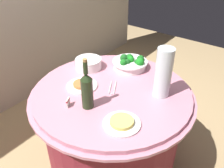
{
  "coord_description": "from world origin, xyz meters",
  "views": [
    {
      "loc": [
        -1.08,
        -0.83,
        1.68
      ],
      "look_at": [
        0.0,
        0.0,
        0.79
      ],
      "focal_mm": 37.96,
      "sensor_mm": 36.0,
      "label": 1
    }
  ],
  "objects_px": {
    "plate_stack": "(88,64)",
    "food_plate_peanuts": "(82,85)",
    "broccoli_bowl": "(130,63)",
    "decorative_fruit_vase": "(163,76)",
    "food_plate_noodles": "(122,123)",
    "label_placard_front": "(68,102)",
    "serving_tongs": "(113,88)",
    "wine_bottle": "(87,90)"
  },
  "relations": [
    {
      "from": "plate_stack",
      "to": "food_plate_peanuts",
      "type": "xyz_separation_m",
      "value": [
        -0.23,
        -0.15,
        -0.03
      ]
    },
    {
      "from": "broccoli_bowl",
      "to": "food_plate_peanuts",
      "type": "distance_m",
      "value": 0.45
    },
    {
      "from": "serving_tongs",
      "to": "label_placard_front",
      "type": "height_order",
      "value": "label_placard_front"
    },
    {
      "from": "broccoli_bowl",
      "to": "food_plate_peanuts",
      "type": "xyz_separation_m",
      "value": [
        -0.44,
        0.12,
        -0.03
      ]
    },
    {
      "from": "plate_stack",
      "to": "wine_bottle",
      "type": "height_order",
      "value": "wine_bottle"
    },
    {
      "from": "decorative_fruit_vase",
      "to": "serving_tongs",
      "type": "xyz_separation_m",
      "value": [
        -0.14,
        0.3,
        -0.14
      ]
    },
    {
      "from": "serving_tongs",
      "to": "food_plate_peanuts",
      "type": "xyz_separation_m",
      "value": [
        -0.12,
        0.19,
        0.01
      ]
    },
    {
      "from": "plate_stack",
      "to": "food_plate_noodles",
      "type": "relative_size",
      "value": 0.95
    },
    {
      "from": "food_plate_peanuts",
      "to": "decorative_fruit_vase",
      "type": "bearing_deg",
      "value": -62.61
    },
    {
      "from": "food_plate_noodles",
      "to": "label_placard_front",
      "type": "relative_size",
      "value": 4.0
    },
    {
      "from": "plate_stack",
      "to": "label_placard_front",
      "type": "height_order",
      "value": "plate_stack"
    },
    {
      "from": "broccoli_bowl",
      "to": "serving_tongs",
      "type": "bearing_deg",
      "value": -167.98
    },
    {
      "from": "decorative_fruit_vase",
      "to": "food_plate_peanuts",
      "type": "relative_size",
      "value": 1.55
    },
    {
      "from": "wine_bottle",
      "to": "food_plate_peanuts",
      "type": "relative_size",
      "value": 1.53
    },
    {
      "from": "serving_tongs",
      "to": "decorative_fruit_vase",
      "type": "bearing_deg",
      "value": -65.35
    },
    {
      "from": "broccoli_bowl",
      "to": "food_plate_noodles",
      "type": "distance_m",
      "value": 0.67
    },
    {
      "from": "broccoli_bowl",
      "to": "serving_tongs",
      "type": "distance_m",
      "value": 0.33
    },
    {
      "from": "serving_tongs",
      "to": "wine_bottle",
      "type": "bearing_deg",
      "value": 179.93
    },
    {
      "from": "wine_bottle",
      "to": "food_plate_peanuts",
      "type": "height_order",
      "value": "wine_bottle"
    },
    {
      "from": "broccoli_bowl",
      "to": "decorative_fruit_vase",
      "type": "xyz_separation_m",
      "value": [
        -0.18,
        -0.37,
        0.1
      ]
    },
    {
      "from": "decorative_fruit_vase",
      "to": "serving_tongs",
      "type": "bearing_deg",
      "value": 114.65
    },
    {
      "from": "decorative_fruit_vase",
      "to": "label_placard_front",
      "type": "relative_size",
      "value": 6.18
    },
    {
      "from": "plate_stack",
      "to": "wine_bottle",
      "type": "xyz_separation_m",
      "value": [
        -0.37,
        -0.33,
        0.09
      ]
    },
    {
      "from": "serving_tongs",
      "to": "label_placard_front",
      "type": "relative_size",
      "value": 2.91
    },
    {
      "from": "food_plate_noodles",
      "to": "label_placard_front",
      "type": "height_order",
      "value": "label_placard_front"
    },
    {
      "from": "wine_bottle",
      "to": "food_plate_peanuts",
      "type": "distance_m",
      "value": 0.26
    },
    {
      "from": "broccoli_bowl",
      "to": "wine_bottle",
      "type": "height_order",
      "value": "wine_bottle"
    },
    {
      "from": "wine_bottle",
      "to": "label_placard_front",
      "type": "height_order",
      "value": "wine_bottle"
    },
    {
      "from": "wine_bottle",
      "to": "decorative_fruit_vase",
      "type": "height_order",
      "value": "decorative_fruit_vase"
    },
    {
      "from": "wine_bottle",
      "to": "broccoli_bowl",
      "type": "bearing_deg",
      "value": 6.7
    },
    {
      "from": "food_plate_noodles",
      "to": "label_placard_front",
      "type": "distance_m",
      "value": 0.37
    },
    {
      "from": "wine_bottle",
      "to": "label_placard_front",
      "type": "relative_size",
      "value": 6.11
    },
    {
      "from": "serving_tongs",
      "to": "label_placard_front",
      "type": "bearing_deg",
      "value": 162.83
    },
    {
      "from": "broccoli_bowl",
      "to": "plate_stack",
      "type": "height_order",
      "value": "broccoli_bowl"
    },
    {
      "from": "decorative_fruit_vase",
      "to": "food_plate_peanuts",
      "type": "height_order",
      "value": "decorative_fruit_vase"
    },
    {
      "from": "food_plate_peanuts",
      "to": "label_placard_front",
      "type": "bearing_deg",
      "value": -158.04
    },
    {
      "from": "plate_stack",
      "to": "broccoli_bowl",
      "type": "bearing_deg",
      "value": -52.51
    },
    {
      "from": "plate_stack",
      "to": "decorative_fruit_vase",
      "type": "bearing_deg",
      "value": -87.97
    },
    {
      "from": "decorative_fruit_vase",
      "to": "food_plate_peanuts",
      "type": "xyz_separation_m",
      "value": [
        -0.25,
        0.49,
        -0.14
      ]
    },
    {
      "from": "plate_stack",
      "to": "decorative_fruit_vase",
      "type": "height_order",
      "value": "decorative_fruit_vase"
    },
    {
      "from": "decorative_fruit_vase",
      "to": "food_plate_noodles",
      "type": "bearing_deg",
      "value": 174.78
    },
    {
      "from": "wine_bottle",
      "to": "label_placard_front",
      "type": "distance_m",
      "value": 0.16
    }
  ]
}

